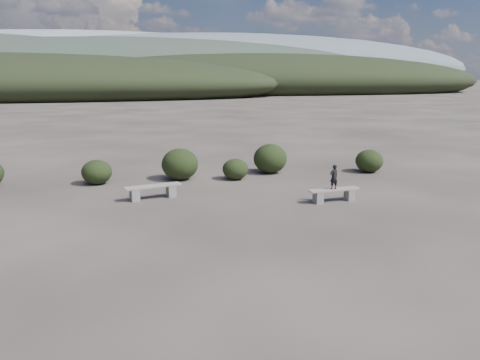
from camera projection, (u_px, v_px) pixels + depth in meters
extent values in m
plane|color=#302925|center=(249.00, 259.00, 10.90)|extent=(1200.00, 1200.00, 0.00)
cube|color=slate|center=(135.00, 195.00, 15.92)|extent=(0.35, 0.43, 0.43)
cube|color=slate|center=(171.00, 191.00, 16.50)|extent=(0.35, 0.43, 0.43)
cube|color=gray|center=(153.00, 186.00, 16.16)|extent=(1.99, 0.85, 0.05)
cube|color=slate|center=(318.00, 197.00, 15.66)|extent=(0.28, 0.37, 0.40)
cube|color=slate|center=(349.00, 195.00, 16.03)|extent=(0.28, 0.37, 0.40)
cube|color=gray|center=(334.00, 190.00, 15.80)|extent=(1.82, 0.52, 0.05)
imported|color=black|center=(334.00, 177.00, 15.69)|extent=(0.34, 0.26, 0.83)
ellipsoid|color=black|center=(97.00, 172.00, 18.43)|extent=(1.18, 1.18, 0.96)
ellipsoid|color=black|center=(180.00, 164.00, 19.20)|extent=(1.50, 1.50, 1.29)
ellipsoid|color=black|center=(235.00, 169.00, 19.27)|extent=(1.07, 1.07, 0.86)
ellipsoid|color=black|center=(270.00, 159.00, 20.53)|extent=(1.47, 1.47, 1.29)
ellipsoid|color=black|center=(369.00, 161.00, 20.74)|extent=(1.21, 1.21, 1.01)
ellipsoid|color=black|center=(7.00, 85.00, 90.11)|extent=(110.00, 40.00, 12.00)
ellipsoid|color=black|center=(273.00, 81.00, 122.65)|extent=(120.00, 44.00, 14.00)
ellipsoid|color=#2E382E|center=(133.00, 73.00, 161.69)|extent=(190.00, 64.00, 24.00)
ellipsoid|color=slate|center=(238.00, 68.00, 309.60)|extent=(340.00, 110.00, 44.00)
ellipsoid|color=gray|center=(91.00, 67.00, 381.25)|extent=(460.00, 140.00, 56.00)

